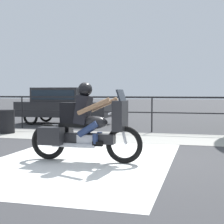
{
  "coord_description": "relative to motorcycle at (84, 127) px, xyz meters",
  "views": [
    {
      "loc": [
        1.72,
        -7.04,
        1.42
      ],
      "look_at": [
        -0.38,
        0.93,
        0.94
      ],
      "focal_mm": 55.0,
      "sensor_mm": 36.0,
      "label": 1
    }
  ],
  "objects": [
    {
      "name": "motorcycle",
      "position": [
        0.0,
        0.0,
        0.0
      ],
      "size": [
        2.39,
        0.76,
        1.61
      ],
      "rotation": [
        0.0,
        0.0,
        -0.01
      ],
      "color": "black",
      "rests_on": "ground"
    },
    {
      "name": "crosswalk_band",
      "position": [
        -0.08,
        0.26,
        -0.71
      ],
      "size": [
        3.64,
        6.0,
        0.01
      ],
      "primitive_type": "cube",
      "color": "silver",
      "rests_on": "ground"
    },
    {
      "name": "ground_plane",
      "position": [
        0.6,
        0.46,
        -0.71
      ],
      "size": [
        120.0,
        120.0,
        0.0
      ],
      "primitive_type": "plane",
      "color": "#38383A"
    },
    {
      "name": "fence_railing",
      "position": [
        0.6,
        5.46,
        0.28
      ],
      "size": [
        36.0,
        0.05,
        1.26
      ],
      "color": "black",
      "rests_on": "ground"
    },
    {
      "name": "parked_car",
      "position": [
        -3.66,
        7.51,
        0.2
      ],
      "size": [
        4.1,
        1.62,
        1.61
      ],
      "rotation": [
        0.0,
        0.0,
        0.04
      ],
      "color": "#232326",
      "rests_on": "ground"
    },
    {
      "name": "sidewalk_band",
      "position": [
        0.6,
        3.86,
        -0.71
      ],
      "size": [
        44.0,
        2.4,
        0.01
      ],
      "primitive_type": "cube",
      "color": "#99968E",
      "rests_on": "ground"
    },
    {
      "name": "trash_bin",
      "position": [
        -4.18,
        3.81,
        -0.3
      ],
      "size": [
        0.59,
        0.59,
        0.81
      ],
      "color": "black",
      "rests_on": "ground"
    }
  ]
}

